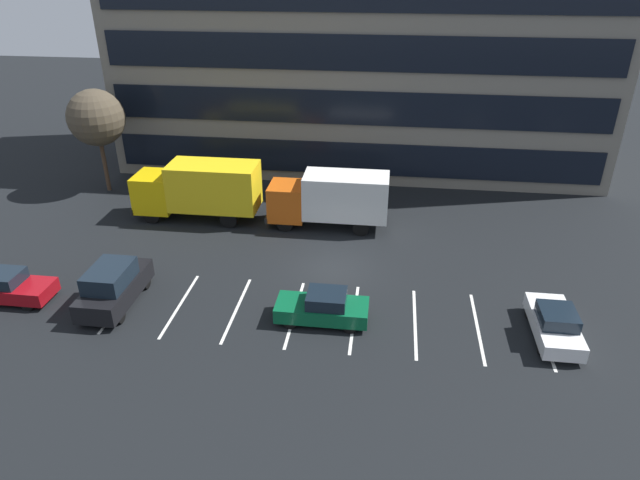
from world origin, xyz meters
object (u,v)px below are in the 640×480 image
(sedan_white, at_px, (554,324))
(suv_black, at_px, (114,286))
(bare_tree, at_px, (96,118))
(sedan_maroon, at_px, (8,287))
(sedan_forest, at_px, (323,307))
(box_truck_orange, at_px, (331,198))
(box_truck_yellow_all, at_px, (199,188))

(sedan_white, relative_size, suv_black, 0.90)
(sedan_white, distance_m, bare_tree, 30.70)
(sedan_maroon, distance_m, bare_tree, 14.67)
(sedan_white, xyz_separation_m, sedan_forest, (-10.17, -0.08, 0.01))
(box_truck_orange, relative_size, suv_black, 1.58)
(box_truck_yellow_all, bearing_deg, suv_black, -96.06)
(box_truck_yellow_all, xyz_separation_m, suv_black, (-1.05, -9.89, -1.04))
(box_truck_orange, xyz_separation_m, sedan_forest, (0.77, -9.85, -1.19))
(bare_tree, bearing_deg, sedan_maroon, -83.17)
(box_truck_orange, distance_m, sedan_forest, 9.95)
(sedan_forest, height_order, suv_black, suv_black)
(sedan_forest, height_order, bare_tree, bare_tree)
(box_truck_orange, relative_size, box_truck_yellow_all, 0.93)
(sedan_forest, bearing_deg, box_truck_orange, 94.44)
(sedan_forest, bearing_deg, box_truck_yellow_all, 132.04)
(sedan_white, bearing_deg, box_truck_orange, 138.20)
(sedan_forest, relative_size, suv_black, 0.91)
(sedan_white, relative_size, sedan_maroon, 1.00)
(box_truck_yellow_all, distance_m, sedan_white, 21.60)
(suv_black, bearing_deg, sedan_forest, -0.47)
(sedan_white, bearing_deg, sedan_forest, -179.56)
(box_truck_orange, height_order, suv_black, box_truck_orange)
(box_truck_yellow_all, relative_size, sedan_white, 1.89)
(box_truck_orange, bearing_deg, suv_black, -133.50)
(suv_black, bearing_deg, sedan_white, -0.01)
(box_truck_yellow_all, bearing_deg, sedan_forest, -47.96)
(box_truck_yellow_all, distance_m, sedan_forest, 13.49)
(sedan_white, xyz_separation_m, bare_tree, (-27.16, 13.59, 4.47))
(sedan_white, distance_m, suv_black, 20.21)
(sedan_white, distance_m, sedan_maroon, 25.50)
(box_truck_orange, bearing_deg, sedan_maroon, -145.39)
(sedan_white, height_order, sedan_forest, sedan_forest)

